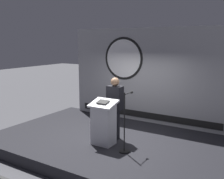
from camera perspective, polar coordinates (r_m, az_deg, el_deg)
ground_plane at (r=7.15m, az=0.69°, el=-12.90°), size 40.00×40.00×0.00m
stage_platform at (r=7.09m, az=0.69°, el=-11.79°), size 6.40×4.00×0.30m
banner_display at (r=8.28m, az=7.15°, el=3.02°), size 5.25×0.12×2.94m
podium at (r=6.54m, az=-1.86°, el=-7.27°), size 0.64×0.50×1.13m
speaker_person at (r=6.83m, az=0.64°, el=-4.01°), size 0.40×0.26×1.62m
microphone_stand at (r=6.15m, az=2.90°, el=-9.02°), size 0.24×0.50×1.41m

